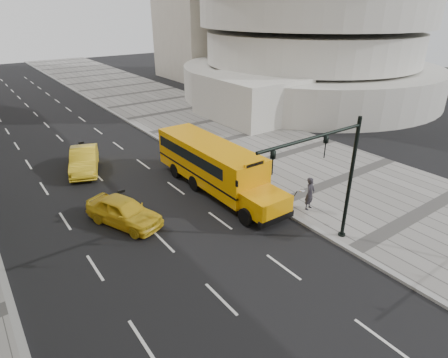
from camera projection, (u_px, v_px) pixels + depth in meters
ground at (140, 199)px, 23.11m from camera, size 140.00×140.00×0.00m
sidewalk_museum at (282, 156)px, 29.45m from camera, size 12.00×140.00×0.15m
curb_museum at (219, 174)px, 26.27m from camera, size 0.30×140.00×0.15m
school_bus at (212, 162)px, 23.81m from camera, size 2.96×11.56×3.19m
taxi_near at (124, 211)px, 20.17m from camera, size 3.43×4.88×1.54m
taxi_far at (84, 160)px, 26.66m from camera, size 3.36×5.32×1.65m
pedestrian at (310, 193)px, 21.29m from camera, size 0.81×0.64×1.95m
traffic_signal at (333, 171)px, 16.78m from camera, size 6.18×0.36×6.40m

